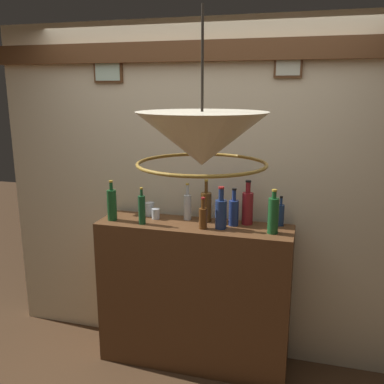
{
  "coord_description": "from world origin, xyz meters",
  "views": [
    {
      "loc": [
        0.76,
        -1.95,
        2.05
      ],
      "look_at": [
        0.0,
        0.78,
        1.36
      ],
      "focal_mm": 39.65,
      "sensor_mm": 36.0,
      "label": 1
    }
  ],
  "objects_px": {
    "liquor_bottle_scotch": "(112,204)",
    "liquor_bottle_bourbon": "(248,207)",
    "liquor_bottle_mezcal": "(273,215)",
    "liquor_bottle_vermouth": "(203,217)",
    "glass_tumbler_rocks": "(156,214)",
    "glass_tumbler_highball": "(150,209)",
    "liquor_bottle_vodka": "(221,213)",
    "liquor_bottle_rum": "(281,214)",
    "pendant_lamp": "(202,140)",
    "liquor_bottle_rye": "(206,206)",
    "liquor_bottle_gin": "(187,206)",
    "liquor_bottle_whiskey": "(234,212)",
    "liquor_bottle_amaro": "(142,209)"
  },
  "relations": [
    {
      "from": "liquor_bottle_vermouth",
      "to": "pendant_lamp",
      "type": "distance_m",
      "value": 1.12
    },
    {
      "from": "glass_tumbler_rocks",
      "to": "liquor_bottle_gin",
      "type": "bearing_deg",
      "value": 11.15
    },
    {
      "from": "liquor_bottle_mezcal",
      "to": "liquor_bottle_rum",
      "type": "bearing_deg",
      "value": 78.3
    },
    {
      "from": "liquor_bottle_bourbon",
      "to": "liquor_bottle_rye",
      "type": "height_order",
      "value": "liquor_bottle_bourbon"
    },
    {
      "from": "liquor_bottle_rum",
      "to": "liquor_bottle_whiskey",
      "type": "xyz_separation_m",
      "value": [
        -0.32,
        -0.08,
        0.02
      ]
    },
    {
      "from": "liquor_bottle_rum",
      "to": "liquor_bottle_vermouth",
      "type": "height_order",
      "value": "liquor_bottle_vermouth"
    },
    {
      "from": "liquor_bottle_rum",
      "to": "liquor_bottle_vermouth",
      "type": "xyz_separation_m",
      "value": [
        -0.51,
        -0.21,
        0.0
      ]
    },
    {
      "from": "liquor_bottle_rum",
      "to": "liquor_bottle_rye",
      "type": "relative_size",
      "value": 0.69
    },
    {
      "from": "liquor_bottle_vodka",
      "to": "liquor_bottle_whiskey",
      "type": "height_order",
      "value": "liquor_bottle_vodka"
    },
    {
      "from": "liquor_bottle_whiskey",
      "to": "liquor_bottle_amaro",
      "type": "xyz_separation_m",
      "value": [
        -0.64,
        -0.14,
        0.01
      ]
    },
    {
      "from": "liquor_bottle_gin",
      "to": "liquor_bottle_bourbon",
      "type": "distance_m",
      "value": 0.44
    },
    {
      "from": "liquor_bottle_rum",
      "to": "glass_tumbler_highball",
      "type": "bearing_deg",
      "value": -178.83
    },
    {
      "from": "liquor_bottle_vodka",
      "to": "liquor_bottle_vermouth",
      "type": "relative_size",
      "value": 1.33
    },
    {
      "from": "liquor_bottle_mezcal",
      "to": "glass_tumbler_highball",
      "type": "bearing_deg",
      "value": 170.37
    },
    {
      "from": "liquor_bottle_vodka",
      "to": "liquor_bottle_mezcal",
      "type": "height_order",
      "value": "liquor_bottle_mezcal"
    },
    {
      "from": "glass_tumbler_highball",
      "to": "liquor_bottle_rye",
      "type": "bearing_deg",
      "value": -2.5
    },
    {
      "from": "liquor_bottle_gin",
      "to": "liquor_bottle_scotch",
      "type": "relative_size",
      "value": 0.92
    },
    {
      "from": "liquor_bottle_vodka",
      "to": "liquor_bottle_gin",
      "type": "distance_m",
      "value": 0.31
    },
    {
      "from": "liquor_bottle_mezcal",
      "to": "liquor_bottle_scotch",
      "type": "height_order",
      "value": "liquor_bottle_mezcal"
    },
    {
      "from": "liquor_bottle_mezcal",
      "to": "liquor_bottle_rye",
      "type": "relative_size",
      "value": 0.97
    },
    {
      "from": "liquor_bottle_rum",
      "to": "liquor_bottle_scotch",
      "type": "xyz_separation_m",
      "value": [
        -1.2,
        -0.2,
        0.04
      ]
    },
    {
      "from": "liquor_bottle_gin",
      "to": "liquor_bottle_rye",
      "type": "xyz_separation_m",
      "value": [
        0.14,
        -0.0,
        0.01
      ]
    },
    {
      "from": "liquor_bottle_mezcal",
      "to": "liquor_bottle_bourbon",
      "type": "distance_m",
      "value": 0.25
    },
    {
      "from": "liquor_bottle_bourbon",
      "to": "glass_tumbler_highball",
      "type": "xyz_separation_m",
      "value": [
        -0.75,
        0.01,
        -0.08
      ]
    },
    {
      "from": "liquor_bottle_vermouth",
      "to": "glass_tumbler_rocks",
      "type": "xyz_separation_m",
      "value": [
        -0.4,
        0.13,
        -0.04
      ]
    },
    {
      "from": "glass_tumbler_highball",
      "to": "liquor_bottle_scotch",
      "type": "bearing_deg",
      "value": -141.96
    },
    {
      "from": "liquor_bottle_vodka",
      "to": "liquor_bottle_whiskey",
      "type": "xyz_separation_m",
      "value": [
        0.07,
        0.09,
        -0.01
      ]
    },
    {
      "from": "liquor_bottle_bourbon",
      "to": "pendant_lamp",
      "type": "height_order",
      "value": "pendant_lamp"
    },
    {
      "from": "liquor_bottle_whiskey",
      "to": "liquor_bottle_scotch",
      "type": "xyz_separation_m",
      "value": [
        -0.88,
        -0.11,
        0.02
      ]
    },
    {
      "from": "liquor_bottle_amaro",
      "to": "liquor_bottle_mezcal",
      "type": "bearing_deg",
      "value": 2.92
    },
    {
      "from": "liquor_bottle_scotch",
      "to": "liquor_bottle_bourbon",
      "type": "distance_m",
      "value": 0.99
    },
    {
      "from": "liquor_bottle_scotch",
      "to": "liquor_bottle_rum",
      "type": "bearing_deg",
      "value": 9.31
    },
    {
      "from": "glass_tumbler_highball",
      "to": "pendant_lamp",
      "type": "height_order",
      "value": "pendant_lamp"
    },
    {
      "from": "liquor_bottle_scotch",
      "to": "liquor_bottle_rye",
      "type": "distance_m",
      "value": 0.69
    },
    {
      "from": "liquor_bottle_whiskey",
      "to": "liquor_bottle_vermouth",
      "type": "height_order",
      "value": "liquor_bottle_whiskey"
    },
    {
      "from": "liquor_bottle_vermouth",
      "to": "glass_tumbler_rocks",
      "type": "height_order",
      "value": "liquor_bottle_vermouth"
    },
    {
      "from": "liquor_bottle_amaro",
      "to": "liquor_bottle_vermouth",
      "type": "bearing_deg",
      "value": 2.18
    },
    {
      "from": "liquor_bottle_mezcal",
      "to": "liquor_bottle_vermouth",
      "type": "distance_m",
      "value": 0.48
    },
    {
      "from": "liquor_bottle_mezcal",
      "to": "liquor_bottle_bourbon",
      "type": "height_order",
      "value": "liquor_bottle_bourbon"
    },
    {
      "from": "liquor_bottle_bourbon",
      "to": "glass_tumbler_highball",
      "type": "distance_m",
      "value": 0.75
    },
    {
      "from": "liquor_bottle_whiskey",
      "to": "glass_tumbler_highball",
      "type": "distance_m",
      "value": 0.66
    },
    {
      "from": "liquor_bottle_vodka",
      "to": "liquor_bottle_rye",
      "type": "xyz_separation_m",
      "value": [
        -0.14,
        0.14,
        -0.0
      ]
    },
    {
      "from": "liquor_bottle_scotch",
      "to": "liquor_bottle_bourbon",
      "type": "bearing_deg",
      "value": 9.9
    },
    {
      "from": "liquor_bottle_whiskey",
      "to": "liquor_bottle_bourbon",
      "type": "xyz_separation_m",
      "value": [
        0.09,
        0.06,
        0.03
      ]
    },
    {
      "from": "liquor_bottle_vodka",
      "to": "glass_tumbler_highball",
      "type": "bearing_deg",
      "value": 165.06
    },
    {
      "from": "liquor_bottle_rum",
      "to": "liquor_bottle_gin",
      "type": "bearing_deg",
      "value": -176.96
    },
    {
      "from": "liquor_bottle_bourbon",
      "to": "glass_tumbler_rocks",
      "type": "bearing_deg",
      "value": -175.41
    },
    {
      "from": "liquor_bottle_amaro",
      "to": "liquor_bottle_bourbon",
      "type": "height_order",
      "value": "liquor_bottle_bourbon"
    },
    {
      "from": "liquor_bottle_vodka",
      "to": "liquor_bottle_vermouth",
      "type": "distance_m",
      "value": 0.13
    },
    {
      "from": "liquor_bottle_scotch",
      "to": "pendant_lamp",
      "type": "relative_size",
      "value": 0.44
    }
  ]
}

